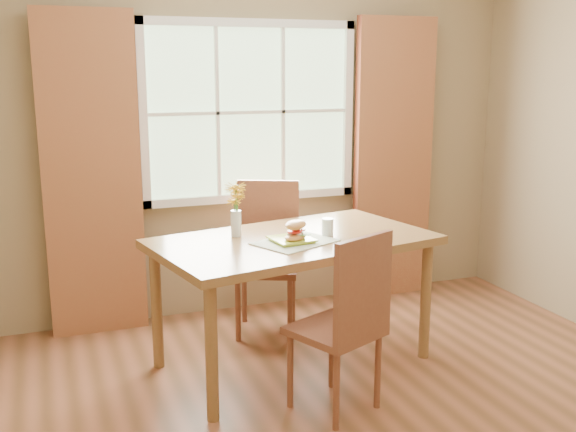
% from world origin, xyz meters
% --- Properties ---
extents(room, '(4.24, 3.84, 2.74)m').
position_xyz_m(room, '(0.00, 0.00, 1.35)').
color(room, brown).
rests_on(room, ground).
extents(window, '(1.62, 0.06, 1.32)m').
position_xyz_m(window, '(0.00, 1.87, 1.50)').
color(window, '#B6E0A9').
rests_on(window, room).
extents(curtain_left, '(0.65, 0.08, 2.20)m').
position_xyz_m(curtain_left, '(-1.15, 1.78, 1.10)').
color(curtain_left, maroon).
rests_on(curtain_left, room).
extents(curtain_right, '(0.65, 0.08, 2.20)m').
position_xyz_m(curtain_right, '(1.15, 1.78, 1.10)').
color(curtain_right, maroon).
rests_on(curtain_right, room).
extents(dining_table, '(1.82, 1.25, 0.81)m').
position_xyz_m(dining_table, '(-0.06, 0.82, 0.73)').
color(dining_table, brown).
rests_on(dining_table, room).
extents(chair_near, '(0.55, 0.55, 1.00)m').
position_xyz_m(chair_near, '(-0.02, 0.12, 0.55)').
color(chair_near, brown).
rests_on(chair_near, room).
extents(chair_far, '(0.57, 0.57, 1.05)m').
position_xyz_m(chair_far, '(-0.02, 1.43, 0.57)').
color(chair_far, brown).
rests_on(chair_far, room).
extents(placemat, '(0.55, 0.49, 0.01)m').
position_xyz_m(placemat, '(-0.09, 0.71, 0.81)').
color(placemat, beige).
rests_on(placemat, dining_table).
extents(plate, '(0.26, 0.26, 0.01)m').
position_xyz_m(plate, '(-0.11, 0.72, 0.82)').
color(plate, '#A4BE2F').
rests_on(plate, placemat).
extents(croissant_sandwich, '(0.20, 0.19, 0.12)m').
position_xyz_m(croissant_sandwich, '(-0.10, 0.69, 0.89)').
color(croissant_sandwich, '#E39E4D').
rests_on(croissant_sandwich, plate).
extents(water_glass, '(0.07, 0.07, 0.11)m').
position_xyz_m(water_glass, '(0.15, 0.79, 0.86)').
color(water_glass, silver).
rests_on(water_glass, dining_table).
extents(flower_vase, '(0.13, 0.13, 0.33)m').
position_xyz_m(flower_vase, '(-0.37, 0.98, 1.02)').
color(flower_vase, silver).
rests_on(flower_vase, dining_table).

